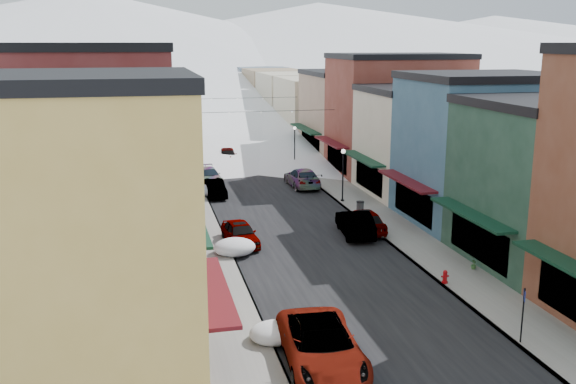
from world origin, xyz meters
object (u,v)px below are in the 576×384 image
car_dark_hatch (215,188)px  car_green_sedan (355,223)px  car_silver_sedan (240,233)px  streetlamp_near (343,168)px  car_white_suv (321,346)px  trash_can (360,208)px  fire_hydrant (445,277)px

car_dark_hatch → car_green_sedan: (7.80, -13.02, 0.15)m
car_silver_sedan → car_green_sedan: bearing=-3.0°
streetlamp_near → car_silver_sedan: bearing=-136.8°
car_white_suv → car_green_sedan: bearing=71.0°
car_silver_sedan → car_white_suv: bearing=-93.1°
car_white_suv → car_dark_hatch: 29.62m
car_dark_hatch → streetlamp_near: 10.83m
car_silver_sedan → streetlamp_near: size_ratio=1.06×
car_green_sedan → trash_can: car_green_sedan is taller
car_dark_hatch → fire_hydrant: car_dark_hatch is taller
car_silver_sedan → car_dark_hatch: bearing=84.5°
car_dark_hatch → car_white_suv: bearing=-91.5°
car_white_suv → fire_hydrant: size_ratio=8.94×
trash_can → car_white_suv: bearing=-112.9°
car_dark_hatch → streetlamp_near: size_ratio=1.00×
car_dark_hatch → car_green_sedan: car_green_sedan is taller
streetlamp_near → car_dark_hatch: bearing=155.8°
car_green_sedan → streetlamp_near: bearing=-95.9°
car_silver_sedan → streetlamp_near: 13.36m
fire_hydrant → streetlamp_near: 18.54m
fire_hydrant → trash_can: size_ratio=0.73×
car_green_sedan → trash_can: (1.91, 4.45, -0.19)m
car_white_suv → streetlamp_near: (8.89, 25.26, 1.91)m
car_white_suv → car_dark_hatch: bearing=95.4°
car_white_suv → fire_hydrant: 11.09m
fire_hydrant → streetlamp_near: size_ratio=0.17×
car_white_suv → fire_hydrant: (8.70, 6.87, -0.41)m
trash_can → streetlamp_near: 4.73m
car_silver_sedan → streetlamp_near: bearing=37.4°
fire_hydrant → car_green_sedan: bearing=99.9°
car_dark_hatch → fire_hydrant: (9.50, -22.74, -0.22)m
car_white_suv → car_green_sedan: (7.00, 16.59, -0.04)m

